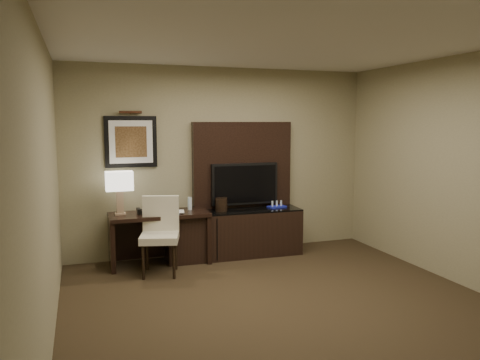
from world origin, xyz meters
name	(u,v)px	position (x,y,z in m)	size (l,w,h in m)	color
floor	(295,316)	(0.00, 0.00, -0.01)	(4.50, 5.00, 0.01)	#2E2214
ceiling	(299,37)	(0.00, 0.00, 2.70)	(4.50, 5.00, 0.01)	silver
wall_back	(222,161)	(0.00, 2.50, 1.35)	(4.50, 0.01, 2.70)	gray
wall_left	(45,193)	(-2.25, 0.00, 1.35)	(0.01, 5.00, 2.70)	gray
wall_right	(479,173)	(2.25, 0.00, 1.35)	(0.01, 5.00, 2.70)	gray
desk	(160,238)	(-0.99, 2.15, 0.35)	(1.32, 0.57, 0.71)	black
credenza	(234,233)	(0.08, 2.20, 0.33)	(1.94, 0.54, 0.67)	black
tv_wall_panel	(242,166)	(0.30, 2.44, 1.27)	(1.50, 0.12, 1.30)	black
tv	(245,184)	(0.30, 2.34, 1.02)	(1.00, 0.08, 0.60)	black
artwork	(131,142)	(-1.30, 2.48, 1.65)	(0.70, 0.04, 0.70)	black
picture_light	(130,112)	(-1.30, 2.44, 2.05)	(0.04, 0.04, 0.30)	#3E2114
desk_chair	(160,237)	(-1.06, 1.70, 0.49)	(0.47, 0.54, 0.97)	beige
table_lamp	(120,191)	(-1.49, 2.21, 1.02)	(0.38, 0.22, 0.62)	tan
desk_phone	(145,210)	(-1.17, 2.16, 0.76)	(0.20, 0.18, 0.10)	black
blue_folder	(167,212)	(-0.89, 2.09, 0.72)	(0.25, 0.33, 0.02)	#1B5AB0
book	(171,205)	(-0.83, 2.08, 0.82)	(0.17, 0.02, 0.23)	tan
water_bottle	(190,203)	(-0.55, 2.22, 0.80)	(0.06, 0.06, 0.18)	silver
ice_bucket	(221,204)	(-0.10, 2.19, 0.76)	(0.17, 0.17, 0.19)	black
minibar_tray	(277,204)	(0.75, 2.20, 0.71)	(0.26, 0.15, 0.09)	#1C25B6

